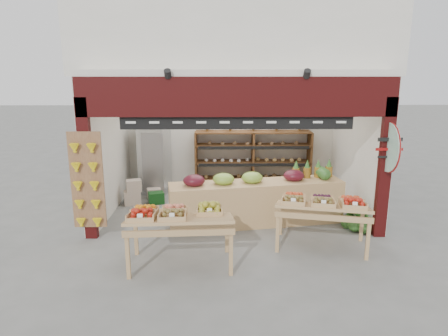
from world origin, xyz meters
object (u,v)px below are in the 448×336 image
refrigerator (155,160)px  display_table_right (323,204)px  back_shelving (253,148)px  display_table_left (173,216)px  cardboard_stack (143,194)px  mid_counter (256,201)px  watermelon_pile (357,220)px

refrigerator → display_table_right: refrigerator is taller
back_shelving → display_table_left: (-1.63, -4.11, -0.32)m
cardboard_stack → mid_counter: bearing=-27.9°
mid_counter → display_table_left: size_ratio=2.09×
mid_counter → display_table_right: mid_counter is taller
back_shelving → refrigerator: 2.56m
cardboard_stack → display_table_left: 3.40m
cardboard_stack → back_shelving: bearing=19.3°
back_shelving → display_table_right: 3.61m
refrigerator → cardboard_stack: size_ratio=1.74×
mid_counter → display_table_left: mid_counter is taller
back_shelving → mid_counter: 2.42m
refrigerator → display_table_left: 4.12m
refrigerator → mid_counter: 3.31m
mid_counter → refrigerator: bearing=137.2°
cardboard_stack → mid_counter: size_ratio=0.27×
mid_counter → watermelon_pile: 2.06m
back_shelving → cardboard_stack: size_ratio=3.03×
back_shelving → watermelon_pile: back_shelving is taller
back_shelving → cardboard_stack: 3.03m
back_shelving → display_table_right: back_shelving is taller
display_table_left → display_table_right: display_table_left is taller
back_shelving → mid_counter: back_shelving is taller
back_shelving → display_table_right: bearing=-74.7°
cardboard_stack → watermelon_pile: size_ratio=1.47×
refrigerator → back_shelving: bearing=14.6°
back_shelving → mid_counter: (-0.13, -2.32, -0.67)m
refrigerator → watermelon_pile: size_ratio=2.56×
display_table_left → watermelon_pile: 3.85m
cardboard_stack → display_table_left: (1.09, -3.16, 0.61)m
back_shelving → refrigerator: (-2.54, -0.09, -0.29)m
display_table_left → refrigerator: bearing=102.8°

